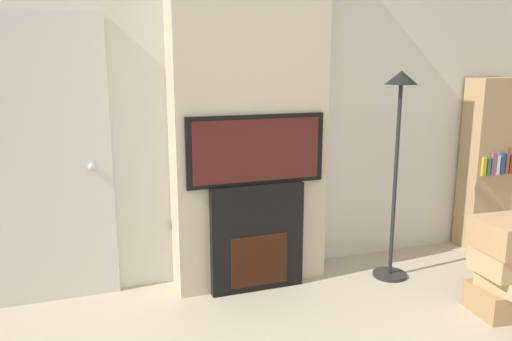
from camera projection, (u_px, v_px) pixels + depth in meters
wall_back at (241, 104)px, 3.80m from camera, size 6.00×0.06×2.70m
chimney_breast at (249, 106)px, 3.63m from camera, size 1.14×0.32×2.70m
fireplace at (256, 237)px, 3.68m from camera, size 0.70×0.15×0.80m
television at (256, 150)px, 3.54m from camera, size 1.02×0.07×0.50m
floor_lamp at (398, 135)px, 3.72m from camera, size 0.26×0.26×1.60m
box_stack at (509, 267)px, 3.31m from camera, size 0.47×0.42×0.66m
bookshelf at (486, 164)px, 4.50m from camera, size 0.42×0.27×1.53m
entry_door at (41, 163)px, 3.36m from camera, size 0.92×0.09×1.99m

